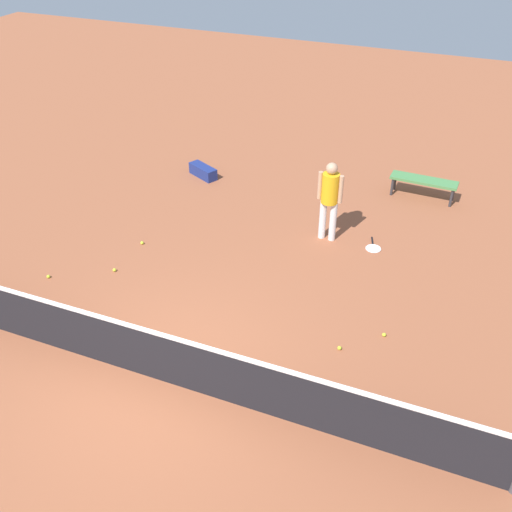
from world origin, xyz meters
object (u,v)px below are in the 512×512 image
object	(u,v)px
tennis_racket_near_player	(373,248)
courtside_bench	(424,182)
tennis_ball_by_net	(384,335)
tennis_ball_stray_left	(339,348)
tennis_ball_baseline	(114,270)
player_near_side	(330,195)
tennis_ball_midcourt	(142,243)
tennis_ball_near_player	(48,276)
equipment_bag	(202,171)

from	to	relation	value
tennis_racket_near_player	courtside_bench	world-z (taller)	courtside_bench
tennis_ball_by_net	tennis_ball_stray_left	xyz separation A→B (m)	(0.59, 0.58, 0.00)
tennis_ball_by_net	tennis_ball_baseline	bearing A→B (deg)	1.27
player_near_side	tennis_ball_midcourt	xyz separation A→B (m)	(3.42, 1.64, -0.98)
tennis_ball_near_player	tennis_racket_near_player	bearing A→B (deg)	-148.71
player_near_side	equipment_bag	bearing A→B (deg)	-23.85
tennis_ball_baseline	tennis_ball_by_net	bearing A→B (deg)	-178.73
tennis_ball_near_player	tennis_ball_midcourt	distance (m)	1.95
tennis_ball_baseline	courtside_bench	bearing A→B (deg)	-133.65
tennis_ball_baseline	courtside_bench	distance (m)	7.17
tennis_racket_near_player	tennis_ball_by_net	xyz separation A→B (m)	(-0.75, 2.53, 0.02)
tennis_ball_midcourt	tennis_ball_baseline	size ratio (longest dim) A/B	1.00
tennis_ball_near_player	tennis_ball_baseline	world-z (taller)	same
courtside_bench	equipment_bag	size ratio (longest dim) A/B	1.80
tennis_racket_near_player	tennis_ball_stray_left	distance (m)	3.12
tennis_ball_midcourt	tennis_ball_stray_left	bearing A→B (deg)	161.90
player_near_side	courtside_bench	distance (m)	3.01
tennis_ball_stray_left	courtside_bench	distance (m)	5.68
tennis_racket_near_player	tennis_ball_by_net	distance (m)	2.64
tennis_ball_baseline	tennis_ball_stray_left	bearing A→B (deg)	174.11
player_near_side	tennis_ball_stray_left	distance (m)	3.47
tennis_ball_midcourt	courtside_bench	bearing A→B (deg)	-139.99
tennis_ball_baseline	equipment_bag	size ratio (longest dim) A/B	0.08
player_near_side	tennis_racket_near_player	size ratio (longest dim) A/B	2.80
tennis_ball_baseline	tennis_ball_stray_left	distance (m)	4.56
tennis_ball_midcourt	tennis_ball_baseline	xyz separation A→B (m)	(-0.01, 1.02, 0.00)
player_near_side	courtside_bench	world-z (taller)	player_near_side
tennis_ball_midcourt	courtside_bench	world-z (taller)	courtside_bench
tennis_ball_midcourt	tennis_ball_baseline	bearing A→B (deg)	90.82
tennis_ball_stray_left	tennis_racket_near_player	bearing A→B (deg)	-87.21
tennis_racket_near_player	tennis_ball_by_net	size ratio (longest dim) A/B	9.20
tennis_ball_stray_left	courtside_bench	world-z (taller)	courtside_bench
tennis_ball_by_net	courtside_bench	bearing A→B (deg)	-87.85
tennis_ball_near_player	tennis_ball_midcourt	world-z (taller)	same
tennis_racket_near_player	courtside_bench	bearing A→B (deg)	-102.37
tennis_ball_by_net	tennis_ball_stray_left	world-z (taller)	same
equipment_bag	player_near_side	bearing A→B (deg)	156.15
player_near_side	equipment_bag	world-z (taller)	player_near_side
tennis_ball_by_net	equipment_bag	world-z (taller)	equipment_bag
tennis_ball_midcourt	courtside_bench	size ratio (longest dim) A/B	0.04
player_near_side	equipment_bag	size ratio (longest dim) A/B	2.02
player_near_side	tennis_racket_near_player	bearing A→B (deg)	179.22
tennis_ball_near_player	courtside_bench	size ratio (longest dim) A/B	0.04
tennis_ball_stray_left	tennis_ball_near_player	bearing A→B (deg)	1.82
tennis_ball_stray_left	equipment_bag	size ratio (longest dim) A/B	0.08
tennis_ball_baseline	player_near_side	bearing A→B (deg)	-141.98
tennis_ball_midcourt	equipment_bag	xyz separation A→B (m)	(0.26, -3.26, 0.11)
tennis_racket_near_player	tennis_ball_near_player	bearing A→B (deg)	31.29
player_near_side	equipment_bag	xyz separation A→B (m)	(3.67, -1.62, -0.87)
tennis_racket_near_player	tennis_ball_midcourt	distance (m)	4.69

